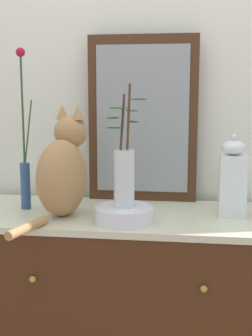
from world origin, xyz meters
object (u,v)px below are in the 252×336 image
at_px(vase_slim_green, 25,163).
at_px(jar_lidded_porcelain, 233,179).
at_px(bowl_porcelain, 124,214).
at_px(sideboard, 126,311).
at_px(mirror_leaning, 143,119).
at_px(cat_sitting, 63,171).
at_px(vase_glass_clear, 124,173).

xyz_separation_m(vase_slim_green, jar_lidded_porcelain, (0.82, 0.01, -0.05)).
xyz_separation_m(bowl_porcelain, jar_lidded_porcelain, (0.40, 0.15, 0.11)).
relative_size(sideboard, vase_slim_green, 2.11).
height_order(mirror_leaning, bowl_porcelain, mirror_leaning).
xyz_separation_m(mirror_leaning, jar_lidded_porcelain, (0.37, -0.21, -0.21)).
bearing_deg(bowl_porcelain, cat_sitting, 165.28).
height_order(sideboard, vase_glass_clear, vase_glass_clear).
relative_size(mirror_leaning, vase_glass_clear, 1.61).
distance_m(vase_glass_clear, jar_lidded_porcelain, 0.43).
distance_m(mirror_leaning, cat_sitting, 0.44).
bearing_deg(vase_slim_green, jar_lidded_porcelain, 0.43).
relative_size(bowl_porcelain, vase_glass_clear, 0.48).
xyz_separation_m(cat_sitting, vase_slim_green, (-0.18, 0.08, 0.01)).
relative_size(mirror_leaning, bowl_porcelain, 3.33).
distance_m(vase_slim_green, bowl_porcelain, 0.47).
xyz_separation_m(mirror_leaning, vase_slim_green, (-0.46, -0.21, -0.17)).
distance_m(bowl_porcelain, vase_glass_clear, 0.16).
bearing_deg(cat_sitting, vase_glass_clear, -14.43).
relative_size(sideboard, bowl_porcelain, 6.33).
distance_m(sideboard, jar_lidded_porcelain, 0.69).
bearing_deg(jar_lidded_porcelain, vase_glass_clear, -160.05).
distance_m(mirror_leaning, bowl_porcelain, 0.48).
relative_size(vase_slim_green, vase_glass_clear, 1.45).
distance_m(cat_sitting, vase_glass_clear, 0.25).
bearing_deg(vase_glass_clear, jar_lidded_porcelain, 19.95).
bearing_deg(cat_sitting, jar_lidded_porcelain, 7.25).
relative_size(cat_sitting, jar_lidded_porcelain, 1.48).
relative_size(mirror_leaning, vase_slim_green, 1.11).
bearing_deg(vase_slim_green, bowl_porcelain, -18.23).
bearing_deg(mirror_leaning, vase_glass_clear, -95.14).
bearing_deg(vase_glass_clear, vase_slim_green, 161.93).
relative_size(sideboard, vase_glass_clear, 3.05).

